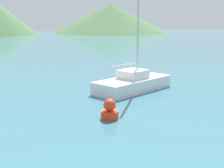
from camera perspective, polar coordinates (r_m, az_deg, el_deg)
sailboat_middle at (r=18.85m, az=3.85°, el=0.31°), size 5.53×4.07×8.29m
buoy_marker at (r=13.50m, az=-0.44°, el=-4.87°), size 0.77×0.77×0.89m
hill_east at (r=102.89m, az=-0.26°, el=11.90°), size 37.64×37.64×9.29m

